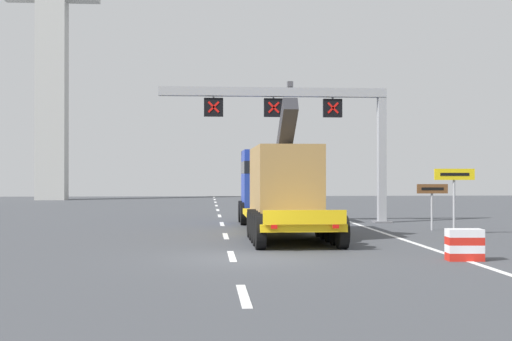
% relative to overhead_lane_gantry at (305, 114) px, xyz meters
% --- Properties ---
extents(ground, '(112.00, 112.00, 0.00)m').
position_rel_overhead_lane_gantry_xyz_m(ground, '(-3.77, -13.92, -5.51)').
color(ground, '#424449').
extents(lane_markings, '(0.20, 61.00, 0.01)m').
position_rel_overhead_lane_gantry_xyz_m(lane_markings, '(-4.18, 9.28, -5.51)').
color(lane_markings, silver).
rests_on(lane_markings, ground).
extents(edge_line_right, '(0.20, 63.00, 0.01)m').
position_rel_overhead_lane_gantry_xyz_m(edge_line_right, '(2.43, -1.92, -5.51)').
color(edge_line_right, silver).
rests_on(edge_line_right, ground).
extents(overhead_lane_gantry, '(11.73, 0.90, 7.13)m').
position_rel_overhead_lane_gantry_xyz_m(overhead_lane_gantry, '(0.00, 0.00, 0.00)').
color(overhead_lane_gantry, '#9EA0A5').
rests_on(overhead_lane_gantry, ground).
extents(heavy_haul_truck_yellow, '(3.03, 14.06, 5.30)m').
position_rel_overhead_lane_gantry_xyz_m(heavy_haul_truck_yellow, '(-1.84, -4.28, -3.52)').
color(heavy_haul_truck_yellow, yellow).
rests_on(heavy_haul_truck_yellow, ground).
extents(exit_sign_yellow, '(1.66, 0.15, 2.68)m').
position_rel_overhead_lane_gantry_xyz_m(exit_sign_yellow, '(5.06, -7.06, -3.46)').
color(exit_sign_yellow, '#9EA0A5').
rests_on(exit_sign_yellow, ground).
extents(tourist_info_sign_brown, '(1.38, 0.15, 2.03)m').
position_rel_overhead_lane_gantry_xyz_m(tourist_info_sign_brown, '(4.93, -4.77, -3.98)').
color(tourist_info_sign_brown, '#9EA0A5').
rests_on(tourist_info_sign_brown, ground).
extents(crash_barrier_striped, '(1.03, 0.56, 0.90)m').
position_rel_overhead_lane_gantry_xyz_m(crash_barrier_striped, '(2.37, -14.89, -5.06)').
color(crash_barrier_striped, red).
rests_on(crash_barrier_striped, ground).
extents(bridge_pylon_distant, '(9.00, 2.00, 32.12)m').
position_rel_overhead_lane_gantry_xyz_m(bridge_pylon_distant, '(-19.89, 32.23, 10.94)').
color(bridge_pylon_distant, '#B7B7B2').
rests_on(bridge_pylon_distant, ground).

